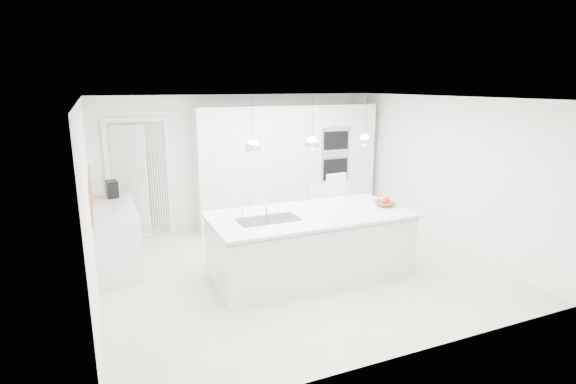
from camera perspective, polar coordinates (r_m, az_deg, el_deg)
name	(u,v)px	position (r m, az deg, el deg)	size (l,w,h in m)	color
floor	(296,267)	(6.87, 1.00, -9.51)	(5.50, 5.50, 0.00)	beige
wall_back	(243,160)	(8.78, -5.70, 4.05)	(5.50, 5.50, 0.00)	white
wall_left	(89,206)	(5.93, -23.95, -1.68)	(5.00, 5.00, 0.00)	white
ceiling	(297,98)	(6.32, 1.10, 11.84)	(5.50, 5.50, 0.00)	white
tall_cabinets	(287,165)	(8.79, -0.10, 3.47)	(3.60, 0.60, 2.30)	white
oven_stack	(336,154)	(8.88, 6.06, 4.80)	(0.62, 0.04, 1.05)	#A5A5A8
doorway_frame	(139,180)	(8.42, -18.35, 1.46)	(1.11, 0.08, 2.13)	white
hallway_door	(125,183)	(8.36, -20.01, 1.10)	(0.82, 0.04, 2.00)	white
radiator	(159,188)	(8.48, -16.10, 0.48)	(0.32, 0.04, 1.40)	white
left_base_cabinets	(116,237)	(7.32, -20.97, -5.37)	(0.60, 1.80, 0.86)	white
left_worktop	(114,209)	(7.19, -21.27, -1.97)	(0.62, 1.82, 0.04)	silver
oak_backsplash	(91,193)	(7.13, -23.76, -0.09)	(0.02, 1.80, 0.50)	#A1673E
island_base	(311,246)	(6.50, 2.92, -6.82)	(2.80, 1.20, 0.86)	white
island_worktop	(310,215)	(6.40, 2.77, -2.90)	(2.84, 1.40, 0.04)	silver
island_sink	(268,225)	(6.12, -2.52, -4.24)	(0.84, 0.44, 0.18)	#3F3F42
island_tap	(266,205)	(6.25, -2.76, -1.66)	(0.02, 0.02, 0.30)	white
pendant_left	(253,147)	(5.82, -4.48, 5.71)	(0.20, 0.20, 0.20)	white
pendant_mid	(312,144)	(6.14, 3.09, 6.15)	(0.20, 0.20, 0.20)	white
pendant_right	(365,141)	(6.56, 9.80, 6.45)	(0.20, 0.20, 0.20)	white
fruit_bowl	(385,203)	(6.91, 12.24, -1.43)	(0.31, 0.31, 0.08)	#A1673E
espresso_machine	(112,189)	(7.79, -21.43, 0.36)	(0.16, 0.26, 0.27)	black
bar_stool_left	(322,218)	(7.49, 4.35, -3.31)	(0.34, 0.48, 1.04)	white
bar_stool_right	(340,211)	(7.63, 6.63, -2.40)	(0.40, 0.55, 1.21)	white
apple_a	(386,201)	(6.92, 12.35, -1.13)	(0.08, 0.08, 0.08)	#AC1601
apple_b	(386,202)	(6.88, 12.32, -1.26)	(0.08, 0.08, 0.08)	#AC1601
apple_c	(387,201)	(6.96, 12.51, -1.11)	(0.07, 0.07, 0.07)	#AC1601
banana_bunch	(385,199)	(6.92, 12.20, -0.84)	(0.19, 0.19, 0.03)	yellow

